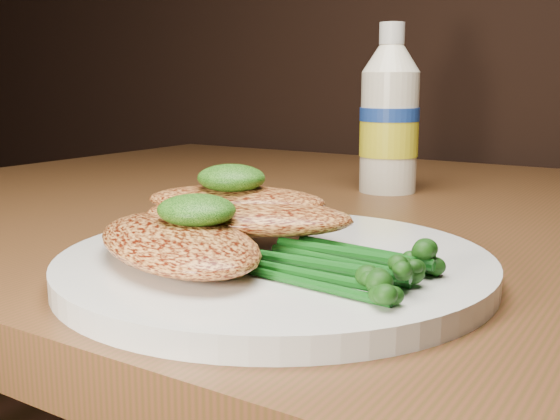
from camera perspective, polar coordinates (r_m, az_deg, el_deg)
The scene contains 8 objects.
plate at distance 0.43m, azimuth -0.41°, elevation -4.73°, with size 0.28×0.28×0.01m, color silver.
chicken_front at distance 0.41m, azimuth -8.80°, elevation -2.72°, with size 0.16×0.08×0.02m, color #D88C44.
chicken_mid at distance 0.44m, azimuth -2.84°, elevation -0.56°, with size 0.14×0.07×0.02m, color #D88C44.
chicken_back at distance 0.46m, azimuth -3.84°, elevation 0.82°, with size 0.13×0.06×0.02m, color #D88C44.
pesto_front at distance 0.41m, azimuth -7.19°, elevation 0.00°, with size 0.05×0.05×0.02m, color black.
pesto_back at distance 0.46m, azimuth -4.21°, elevation 2.76°, with size 0.05×0.05×0.02m, color black.
broccolini_bundle at distance 0.38m, azimuth 4.84°, elevation -4.00°, with size 0.13×0.10×0.02m, color #114E14, non-canonical shape.
mayo_bottle at distance 0.75m, azimuth 9.40°, elevation 8.57°, with size 0.07×0.07×0.18m, color white, non-canonical shape.
Camera 1 is at (0.24, 0.45, 0.87)m, focal length 42.57 mm.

